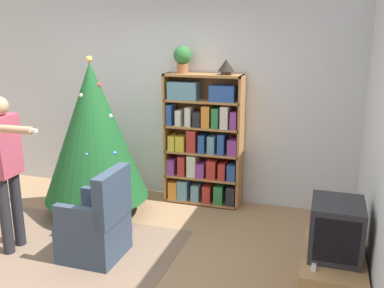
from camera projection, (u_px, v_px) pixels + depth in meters
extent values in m
plane|color=#9E7A56|center=(95.00, 270.00, 4.03)|extent=(14.00, 14.00, 0.00)
cube|color=silver|center=(171.00, 99.00, 5.64)|extent=(8.00, 0.10, 2.60)
cube|color=#7F6651|center=(55.00, 251.00, 4.36)|extent=(2.42, 1.70, 0.01)
cube|color=#A8703D|center=(168.00, 138.00, 5.54)|extent=(0.03, 0.31, 1.67)
cube|color=#A8703D|center=(240.00, 143.00, 5.26)|extent=(0.03, 0.31, 1.67)
cube|color=#A8703D|center=(204.00, 75.00, 5.19)|extent=(0.98, 0.31, 0.03)
cube|color=#A8703D|center=(207.00, 138.00, 5.54)|extent=(0.98, 0.01, 1.67)
cube|color=#A8703D|center=(203.00, 200.00, 5.61)|extent=(0.95, 0.31, 0.03)
cube|color=orange|center=(176.00, 188.00, 5.68)|extent=(0.12, 0.28, 0.23)
cube|color=#5B899E|center=(185.00, 188.00, 5.62)|extent=(0.13, 0.25, 0.25)
cube|color=#5B899E|center=(197.00, 191.00, 5.58)|extent=(0.11, 0.27, 0.21)
cube|color=#B22D28|center=(208.00, 193.00, 5.53)|extent=(0.10, 0.24, 0.22)
cube|color=#2D7A42|center=(220.00, 193.00, 5.49)|extent=(0.11, 0.26, 0.23)
cube|color=#232328|center=(232.00, 195.00, 5.43)|extent=(0.11, 0.23, 0.24)
cube|color=#A8703D|center=(203.00, 176.00, 5.53)|extent=(0.95, 0.31, 0.03)
cube|color=#843889|center=(173.00, 165.00, 5.59)|extent=(0.10, 0.26, 0.20)
cube|color=#B22D28|center=(184.00, 165.00, 5.53)|extent=(0.09, 0.24, 0.25)
cube|color=beige|center=(193.00, 165.00, 5.49)|extent=(0.11, 0.24, 0.28)
cube|color=#843889|center=(202.00, 169.00, 5.48)|extent=(0.11, 0.26, 0.18)
cube|color=#B22D28|center=(213.00, 168.00, 5.44)|extent=(0.12, 0.27, 0.24)
cube|color=#B22D28|center=(223.00, 170.00, 5.39)|extent=(0.09, 0.25, 0.21)
cube|color=#284C93|center=(233.00, 171.00, 5.37)|extent=(0.10, 0.29, 0.21)
cube|color=#A8703D|center=(203.00, 152.00, 5.44)|extent=(0.95, 0.31, 0.03)
cube|color=gold|center=(174.00, 142.00, 5.50)|extent=(0.09, 0.26, 0.19)
cube|color=gold|center=(182.00, 143.00, 5.45)|extent=(0.11, 0.22, 0.19)
cube|color=#B22D28|center=(194.00, 140.00, 5.42)|extent=(0.12, 0.28, 0.28)
cube|color=#284C93|center=(203.00, 143.00, 5.37)|extent=(0.08, 0.24, 0.23)
cube|color=#5B899E|center=(213.00, 144.00, 5.33)|extent=(0.09, 0.22, 0.22)
cube|color=#284C93|center=(223.00, 143.00, 5.30)|extent=(0.08, 0.25, 0.25)
cube|color=#843889|center=(234.00, 146.00, 5.29)|extent=(0.11, 0.29, 0.20)
cube|color=#A8703D|center=(204.00, 127.00, 5.36)|extent=(0.95, 0.31, 0.03)
cube|color=#284C93|center=(172.00, 114.00, 5.40)|extent=(0.07, 0.23, 0.26)
cube|color=beige|center=(181.00, 117.00, 5.38)|extent=(0.08, 0.23, 0.19)
cube|color=beige|center=(191.00, 116.00, 5.36)|extent=(0.07, 0.29, 0.24)
cube|color=#232328|center=(199.00, 118.00, 5.31)|extent=(0.09, 0.25, 0.19)
cube|color=orange|center=(208.00, 116.00, 5.29)|extent=(0.10, 0.29, 0.26)
cube|color=#2D7A42|center=(217.00, 117.00, 5.24)|extent=(0.08, 0.25, 0.24)
cube|color=beige|center=(226.00, 117.00, 5.21)|extent=(0.10, 0.26, 0.27)
cube|color=#843889|center=(235.00, 120.00, 5.17)|extent=(0.08, 0.24, 0.21)
cube|color=#A8703D|center=(204.00, 101.00, 5.27)|extent=(0.95, 0.31, 0.03)
cube|color=#5B899E|center=(184.00, 90.00, 5.28)|extent=(0.37, 0.24, 0.22)
cube|color=#284C93|center=(223.00, 93.00, 5.13)|extent=(0.30, 0.22, 0.19)
cube|color=tan|center=(332.00, 276.00, 3.57)|extent=(0.50, 0.89, 0.41)
cube|color=#28282D|center=(336.00, 229.00, 3.46)|extent=(0.41, 0.47, 0.46)
cube|color=black|center=(336.00, 242.00, 3.24)|extent=(0.34, 0.01, 0.36)
cube|color=white|center=(314.00, 266.00, 3.31)|extent=(0.04, 0.12, 0.02)
cylinder|color=#4C3323|center=(98.00, 209.00, 5.28)|extent=(0.36, 0.36, 0.10)
cylinder|color=brown|center=(98.00, 201.00, 5.25)|extent=(0.08, 0.08, 0.12)
cone|color=#195123|center=(94.00, 132.00, 5.03)|extent=(1.24, 1.24, 1.62)
sphere|color=#B74C93|center=(76.00, 112.00, 5.01)|extent=(0.06, 0.06, 0.06)
sphere|color=silver|center=(81.00, 96.00, 4.81)|extent=(0.05, 0.05, 0.05)
sphere|color=silver|center=(76.00, 117.00, 5.07)|extent=(0.06, 0.06, 0.06)
sphere|color=silver|center=(110.00, 116.00, 4.92)|extent=(0.06, 0.06, 0.06)
sphere|color=#335BB2|center=(114.00, 153.00, 4.84)|extent=(0.06, 0.06, 0.06)
sphere|color=#335BB2|center=(86.00, 155.00, 4.73)|extent=(0.05, 0.05, 0.05)
sphere|color=red|center=(98.00, 85.00, 4.86)|extent=(0.06, 0.06, 0.06)
sphere|color=red|center=(85.00, 88.00, 4.95)|extent=(0.04, 0.04, 0.04)
sphere|color=#B74C93|center=(78.00, 109.00, 5.04)|extent=(0.04, 0.04, 0.04)
sphere|color=#E5CC4C|center=(89.00, 59.00, 4.81)|extent=(0.07, 0.07, 0.07)
cube|color=#334256|center=(94.00, 236.00, 4.24)|extent=(0.56, 0.56, 0.42)
cube|color=#334256|center=(113.00, 196.00, 4.05)|extent=(0.12, 0.56, 0.50)
cube|color=#334256|center=(104.00, 198.00, 4.38)|extent=(0.50, 0.08, 0.20)
cube|color=#334256|center=(79.00, 217.00, 3.94)|extent=(0.50, 0.08, 0.20)
cylinder|color=#232328|center=(17.00, 209.00, 4.41)|extent=(0.11, 0.11, 0.80)
cylinder|color=#232328|center=(5.00, 216.00, 4.24)|extent=(0.11, 0.11, 0.80)
cube|color=#AD4256|center=(3.00, 146.00, 4.14)|extent=(0.19, 0.33, 0.60)
cylinder|color=tan|center=(17.00, 144.00, 4.34)|extent=(0.07, 0.07, 0.48)
cylinder|color=tan|center=(8.00, 129.00, 3.84)|extent=(0.48, 0.09, 0.07)
cube|color=white|center=(31.00, 131.00, 3.77)|extent=(0.11, 0.04, 0.03)
cylinder|color=#935B38|center=(182.00, 68.00, 5.25)|extent=(0.14, 0.14, 0.12)
sphere|color=#2D7033|center=(182.00, 55.00, 5.21)|extent=(0.22, 0.22, 0.22)
cylinder|color=#473828|center=(226.00, 73.00, 5.10)|extent=(0.12, 0.12, 0.04)
cone|color=black|center=(226.00, 65.00, 5.08)|extent=(0.20, 0.20, 0.14)
cube|color=#843889|center=(123.00, 231.00, 4.79)|extent=(0.24, 0.15, 0.02)
cube|color=#843889|center=(123.00, 229.00, 4.77)|extent=(0.19, 0.17, 0.03)
cube|color=#284C93|center=(122.00, 227.00, 4.77)|extent=(0.19, 0.19, 0.03)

